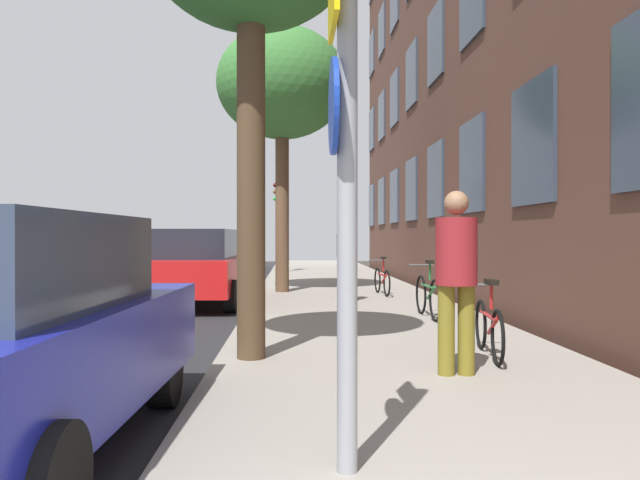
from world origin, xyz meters
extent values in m
plane|color=#332D28|center=(-2.40, 15.00, 0.00)|extent=(41.80, 41.80, 0.00)
cube|color=#232326|center=(-4.50, 15.00, 0.01)|extent=(7.00, 38.00, 0.01)
cube|color=gray|center=(1.10, 15.00, 0.06)|extent=(4.20, 38.00, 0.12)
cube|color=#2D3847|center=(3.42, 8.25, 2.88)|extent=(0.06, 1.60, 1.85)
cube|color=#2D3847|center=(3.42, 11.38, 2.88)|extent=(0.06, 1.60, 1.85)
cube|color=#2D3847|center=(3.42, 14.50, 2.88)|extent=(0.06, 1.60, 1.85)
cube|color=#2D3847|center=(3.42, 17.62, 2.88)|extent=(0.06, 1.60, 1.85)
cube|color=#2D3847|center=(3.42, 20.75, 2.88)|extent=(0.06, 1.60, 1.85)
cube|color=#2D3847|center=(3.42, 23.88, 2.88)|extent=(0.06, 1.60, 1.85)
cube|color=#2D3847|center=(3.42, 27.00, 2.88)|extent=(0.06, 1.60, 1.85)
cube|color=#2D3847|center=(3.42, 14.50, 6.30)|extent=(0.06, 1.60, 1.85)
cube|color=#2D3847|center=(3.42, 17.62, 6.30)|extent=(0.06, 1.60, 1.85)
cube|color=#2D3847|center=(3.42, 20.75, 6.30)|extent=(0.06, 1.60, 1.85)
cube|color=#2D3847|center=(3.42, 23.88, 6.30)|extent=(0.06, 1.60, 1.85)
cube|color=#2D3847|center=(3.42, 27.00, 6.30)|extent=(0.06, 1.60, 1.85)
cube|color=#2D3847|center=(3.42, 20.75, 9.72)|extent=(0.06, 1.60, 1.85)
cube|color=#2D3847|center=(3.42, 23.88, 9.72)|extent=(0.06, 1.60, 1.85)
cube|color=#2D3847|center=(3.42, 27.00, 9.72)|extent=(0.06, 1.60, 1.85)
cylinder|color=gray|center=(0.18, 2.80, 1.66)|extent=(0.12, 0.12, 3.09)
cylinder|color=#14339E|center=(0.10, 2.80, 2.24)|extent=(0.03, 0.56, 0.56)
cylinder|color=black|center=(-0.53, 22.88, 1.88)|extent=(0.12, 0.12, 3.51)
cube|color=black|center=(-0.71, 22.88, 3.18)|extent=(0.20, 0.24, 0.80)
sphere|color=#4B0707|center=(-0.82, 22.88, 3.44)|extent=(0.16, 0.16, 0.16)
sphere|color=#523707|center=(-0.82, 22.88, 3.18)|extent=(0.16, 0.16, 0.16)
sphere|color=green|center=(-0.82, 22.88, 2.92)|extent=(0.16, 0.16, 0.16)
cylinder|color=#4C3823|center=(-0.60, 6.17, 2.13)|extent=(0.32, 0.32, 4.01)
cylinder|color=brown|center=(-0.40, 14.42, 2.20)|extent=(0.33, 0.33, 4.16)
ellipsoid|color=#387533|center=(-0.40, 14.42, 5.25)|extent=(3.21, 3.21, 2.73)
torus|color=black|center=(2.14, 6.60, 0.42)|extent=(0.11, 0.60, 0.60)
torus|color=black|center=(2.02, 5.63, 0.42)|extent=(0.11, 0.60, 0.60)
cylinder|color=#B21E1E|center=(2.08, 6.11, 0.59)|extent=(0.15, 0.83, 0.04)
cylinder|color=#B21E1E|center=(2.05, 5.87, 0.51)|extent=(0.11, 0.51, 0.27)
cylinder|color=#B21E1E|center=(2.06, 5.97, 0.82)|extent=(0.04, 0.04, 0.28)
cube|color=black|center=(2.06, 5.97, 0.98)|extent=(0.10, 0.24, 0.06)
cylinder|color=#4C4C4C|center=(2.14, 6.60, 0.90)|extent=(0.42, 0.08, 0.03)
torus|color=black|center=(2.11, 9.96, 0.46)|extent=(0.06, 0.68, 0.68)
torus|color=black|center=(2.14, 8.98, 0.46)|extent=(0.06, 0.68, 0.68)
cylinder|color=#267233|center=(2.12, 9.47, 0.65)|extent=(0.06, 0.83, 0.04)
cylinder|color=#267233|center=(2.13, 9.23, 0.56)|extent=(0.06, 0.50, 0.27)
cylinder|color=#267233|center=(2.13, 9.32, 0.90)|extent=(0.04, 0.04, 0.28)
cube|color=black|center=(2.13, 9.32, 1.06)|extent=(0.10, 0.24, 0.06)
cylinder|color=#4C4C4C|center=(2.11, 9.96, 0.98)|extent=(0.42, 0.04, 0.03)
torus|color=black|center=(1.91, 14.05, 0.42)|extent=(0.08, 0.60, 0.60)
torus|color=black|center=(1.98, 13.05, 0.42)|extent=(0.08, 0.60, 0.60)
cylinder|color=#B21E1E|center=(1.95, 13.55, 0.59)|extent=(0.11, 0.85, 0.04)
cylinder|color=#B21E1E|center=(1.96, 13.30, 0.51)|extent=(0.08, 0.52, 0.28)
cylinder|color=#B21E1E|center=(1.96, 13.40, 0.82)|extent=(0.04, 0.04, 0.28)
cube|color=black|center=(1.96, 13.40, 0.98)|extent=(0.10, 0.24, 0.06)
cylinder|color=#4C4C4C|center=(1.91, 14.05, 0.90)|extent=(0.42, 0.06, 0.03)
cylinder|color=olive|center=(1.38, 5.24, 0.56)|extent=(0.17, 0.17, 0.89)
cylinder|color=olive|center=(1.58, 5.24, 0.56)|extent=(0.17, 0.17, 0.89)
cylinder|color=maroon|center=(1.48, 5.24, 1.34)|extent=(0.56, 0.56, 0.66)
sphere|color=#936B4C|center=(1.48, 5.24, 1.82)|extent=(0.24, 0.24, 0.24)
cylinder|color=olive|center=(0.93, 12.15, 0.50)|extent=(0.14, 0.14, 0.76)
cylinder|color=olive|center=(1.10, 12.15, 0.50)|extent=(0.14, 0.14, 0.76)
cylinder|color=navy|center=(1.02, 12.15, 1.16)|extent=(0.47, 0.47, 0.57)
sphere|color=tan|center=(1.02, 12.15, 1.57)|extent=(0.21, 0.21, 0.21)
cylinder|color=#4C4742|center=(1.15, 15.97, 0.52)|extent=(0.15, 0.15, 0.81)
cylinder|color=#4C4742|center=(1.33, 15.97, 0.52)|extent=(0.15, 0.15, 0.81)
cylinder|color=#26262D|center=(1.24, 15.97, 1.23)|extent=(0.45, 0.45, 0.61)
sphere|color=brown|center=(1.24, 15.97, 1.67)|extent=(0.22, 0.22, 0.22)
cylinder|color=black|center=(-1.25, 4.62, 0.33)|extent=(0.22, 0.64, 0.64)
cube|color=red|center=(-2.20, 12.45, 0.68)|extent=(2.00, 4.10, 0.70)
cube|color=#1E232D|center=(-2.20, 12.25, 1.33)|extent=(1.65, 2.31, 0.60)
cylinder|color=black|center=(-3.07, 13.74, 0.33)|extent=(0.22, 0.64, 0.64)
cylinder|color=black|center=(-1.34, 13.74, 0.33)|extent=(0.22, 0.64, 0.64)
cylinder|color=black|center=(-3.07, 11.15, 0.33)|extent=(0.22, 0.64, 0.64)
cylinder|color=black|center=(-1.34, 11.15, 0.33)|extent=(0.22, 0.64, 0.64)
cube|color=silver|center=(-2.54, 25.65, 0.68)|extent=(1.83, 4.41, 0.70)
cube|color=#1E232D|center=(-2.54, 25.43, 1.33)|extent=(1.52, 2.48, 0.60)
cylinder|color=black|center=(-3.35, 27.05, 0.33)|extent=(0.22, 0.64, 0.64)
cylinder|color=black|center=(-1.74, 27.05, 0.33)|extent=(0.22, 0.64, 0.64)
cylinder|color=black|center=(-3.35, 24.24, 0.33)|extent=(0.22, 0.64, 0.64)
cylinder|color=black|center=(-1.74, 24.24, 0.33)|extent=(0.22, 0.64, 0.64)
camera|label=1|loc=(-0.13, -0.76, 1.49)|focal=34.63mm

